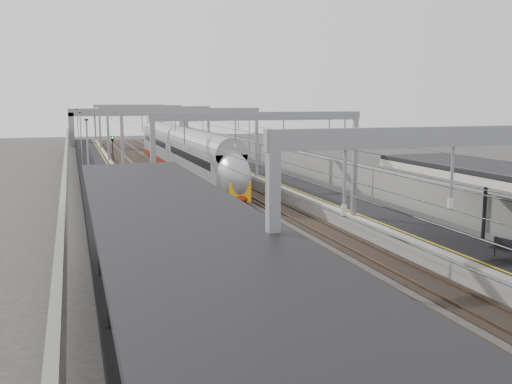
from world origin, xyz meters
TOP-DOWN VIEW (x-y plane):
  - platform_left at (-8.00, 45.00)m, footprint 4.00×120.00m
  - platform_right at (8.00, 45.00)m, footprint 4.00×120.00m
  - tracks at (0.00, 45.00)m, footprint 11.40×140.00m
  - overhead_line at (0.00, 51.62)m, footprint 13.00×140.00m
  - canopy_left at (-8.02, 2.99)m, footprint 4.40×30.00m
  - overbridge at (0.00, 100.00)m, footprint 22.00×2.20m
  - wall_left at (-11.20, 45.00)m, footprint 0.30×120.00m
  - wall_right at (11.20, 45.00)m, footprint 0.30×120.00m
  - train at (1.50, 54.05)m, footprint 2.69×49.05m
  - bench at (8.38, 10.61)m, footprint 0.92×1.80m
  - signal_green at (-5.20, 71.27)m, footprint 0.32×0.32m
  - signal_red_near at (3.20, 70.49)m, footprint 0.32×0.32m
  - signal_red_far at (5.40, 76.31)m, footprint 0.32×0.32m

SIDE VIEW (x-z plane):
  - tracks at x=0.00m, z-range -0.05..0.15m
  - platform_left at x=-8.00m, z-range 0.00..1.00m
  - platform_right at x=8.00m, z-range 0.00..1.00m
  - bench at x=8.38m, z-range 1.09..1.99m
  - wall_left at x=-11.20m, z-range 0.00..3.20m
  - wall_right at x=11.20m, z-range 0.00..3.20m
  - train at x=1.50m, z-range -0.04..4.22m
  - signal_green at x=-5.20m, z-range 0.68..4.15m
  - signal_red_near at x=3.20m, z-range 0.68..4.15m
  - signal_red_far at x=5.40m, z-range 0.68..4.15m
  - canopy_left at x=-8.02m, z-range 2.97..7.21m
  - overbridge at x=0.00m, z-range 1.86..8.76m
  - overhead_line at x=0.00m, z-range 2.84..9.44m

